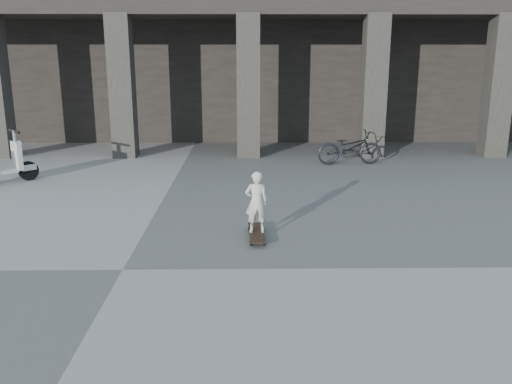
{
  "coord_description": "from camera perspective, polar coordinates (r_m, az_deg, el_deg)",
  "views": [
    {
      "loc": [
        1.77,
        -7.11,
        2.97
      ],
      "look_at": [
        1.9,
        1.82,
        0.65
      ],
      "focal_mm": 38.0,
      "sensor_mm": 36.0,
      "label": 1
    }
  ],
  "objects": [
    {
      "name": "child",
      "position": [
        8.76,
        0.05,
        -1.07
      ],
      "size": [
        0.39,
        0.27,
        1.02
      ],
      "primitive_type": "imported",
      "rotation": [
        0.0,
        0.0,
        3.21
      ],
      "color": "beige",
      "rests_on": "longboard"
    },
    {
      "name": "bicycle",
      "position": [
        14.89,
        9.82,
        4.64
      ],
      "size": [
        1.79,
        0.76,
        0.92
      ],
      "primitive_type": "imported",
      "rotation": [
        0.0,
        0.0,
        1.66
      ],
      "color": "black",
      "rests_on": "ground"
    },
    {
      "name": "longboard",
      "position": [
        8.91,
        0.05,
        -4.35
      ],
      "size": [
        0.27,
        1.04,
        0.1
      ],
      "rotation": [
        0.0,
        0.0,
        1.61
      ],
      "color": "black",
      "rests_on": "ground"
    },
    {
      "name": "ground",
      "position": [
        7.91,
        -13.85,
        -7.95
      ],
      "size": [
        90.0,
        90.0,
        0.0
      ],
      "primitive_type": "plane",
      "color": "#50504D",
      "rests_on": "ground"
    },
    {
      "name": "colonnade",
      "position": [
        20.96,
        -5.9,
        14.66
      ],
      "size": [
        28.0,
        8.82,
        6.0
      ],
      "color": "black",
      "rests_on": "ground"
    }
  ]
}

